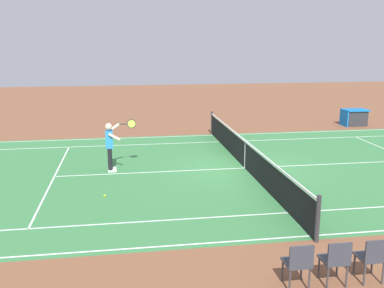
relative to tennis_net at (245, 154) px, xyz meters
name	(u,v)px	position (x,y,z in m)	size (l,w,h in m)	color
ground_plane	(245,168)	(0.00, 0.00, -0.49)	(60.00, 60.00, 0.00)	brown
court_slab	(245,168)	(0.00, 0.00, -0.49)	(24.20, 11.40, 0.00)	#387A42
court_line_markings	(245,168)	(0.00, 0.00, -0.49)	(23.85, 11.05, 0.01)	white
tennis_net	(245,154)	(0.00, 0.00, 0.00)	(0.10, 11.70, 1.08)	#2D2D33
tennis_player_near	(110,144)	(4.57, -0.39, 0.44)	(1.05, 0.78, 1.70)	black
tennis_ball	(105,196)	(4.71, 2.17, -0.46)	(0.07, 0.07, 0.07)	#CCE01E
spectator_chair_0	(372,256)	(-0.26, 7.51, 0.03)	(0.44, 0.44, 0.88)	#38383D
spectator_chair_1	(336,259)	(0.44, 7.51, 0.03)	(0.44, 0.44, 0.88)	#38383D
spectator_chair_2	(298,262)	(1.14, 7.51, 0.03)	(0.44, 0.44, 0.88)	#38383D
equipment_cart_tarped	(354,117)	(-7.73, -6.73, -0.05)	(1.25, 0.84, 0.85)	#2D2D33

